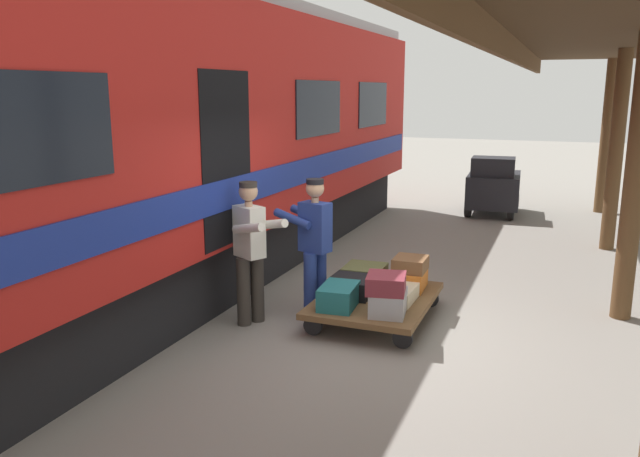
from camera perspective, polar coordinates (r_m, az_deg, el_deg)
The scene contains 14 objects.
ground_plane at distance 7.14m, azimuth 5.40°, elevation -10.13°, with size 60.00×60.00×0.00m, color gray.
train_car at distance 8.20m, azimuth -17.62°, elevation 7.17°, with size 3.03×16.39×4.00m.
luggage_cart at distance 7.68m, azimuth 5.03°, elevation -6.50°, with size 1.31×1.78×0.29m.
suitcase_olive_duffel at distance 8.16m, azimuth 4.05°, elevation -4.17°, with size 0.50×0.53×0.23m, color brown.
suitcase_orange_carryall at distance 8.01m, azimuth 8.08°, elevation -4.58°, with size 0.38×0.52×0.23m, color #CC6B23.
suitcase_gray_aluminum at distance 7.10m, azimuth 6.20°, elevation -6.66°, with size 0.38×0.51×0.26m, color #9EA0A5.
suitcase_black_hardshell at distance 7.71m, azimuth 2.95°, elevation -5.18°, with size 0.51×0.56×0.22m, color black.
suitcase_teal_softside at distance 7.26m, azimuth 1.70°, elevation -6.13°, with size 0.39×0.56×0.26m, color #1E666B.
suitcase_cream_canvas at distance 7.56m, azimuth 7.19°, elevation -5.83°, with size 0.37×0.64×0.17m, color beige.
suitcase_brown_leather at distance 7.95m, azimuth 8.17°, elevation -3.20°, with size 0.39×0.43×0.17m, color brown.
suitcase_burgundy_valise at distance 7.00m, azimuth 6.00°, elevation -4.97°, with size 0.42×0.44×0.20m, color maroon.
porter_in_overalls at distance 7.62m, azimuth -0.57°, elevation -1.28°, with size 0.73×0.54×1.70m.
porter_by_door at distance 7.39m, azimuth -6.31°, elevation -1.78°, with size 0.74×0.62×1.70m.
baggage_tug at distance 14.56m, azimuth 15.41°, elevation 3.69°, with size 1.20×1.77×1.30m.
Camera 1 is at (-1.79, 6.34, 2.74)m, focal length 35.38 mm.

